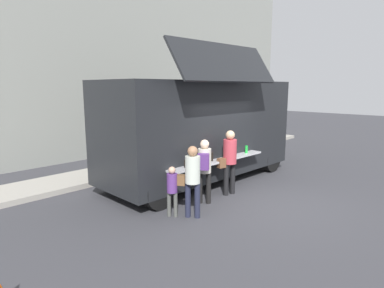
{
  "coord_description": "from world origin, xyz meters",
  "views": [
    {
      "loc": [
        -6.97,
        -4.1,
        2.89
      ],
      "look_at": [
        -0.45,
        2.11,
        1.3
      ],
      "focal_mm": 30.32,
      "sensor_mm": 36.0,
      "label": 1
    }
  ],
  "objects_px": {
    "trash_bin": "(229,140)",
    "child_near_queue": "(172,187)",
    "food_truck_main": "(201,127)",
    "customer_rear_waiting": "(192,176)",
    "customer_front_ordering": "(229,157)",
    "customer_mid_with_backpack": "(204,165)"
  },
  "relations": [
    {
      "from": "trash_bin",
      "to": "child_near_queue",
      "type": "xyz_separation_m",
      "value": [
        -7.08,
        -3.8,
        0.22
      ]
    },
    {
      "from": "food_truck_main",
      "to": "customer_rear_waiting",
      "type": "relative_size",
      "value": 3.94
    },
    {
      "from": "customer_front_ordering",
      "to": "customer_mid_with_backpack",
      "type": "distance_m",
      "value": 0.99
    },
    {
      "from": "trash_bin",
      "to": "customer_rear_waiting",
      "type": "bearing_deg",
      "value": -148.59
    },
    {
      "from": "customer_front_ordering",
      "to": "customer_mid_with_backpack",
      "type": "bearing_deg",
      "value": 101.71
    },
    {
      "from": "food_truck_main",
      "to": "customer_front_ordering",
      "type": "relative_size",
      "value": 3.66
    },
    {
      "from": "trash_bin",
      "to": "customer_rear_waiting",
      "type": "height_order",
      "value": "customer_rear_waiting"
    },
    {
      "from": "trash_bin",
      "to": "food_truck_main",
      "type": "bearing_deg",
      "value": -152.56
    },
    {
      "from": "customer_mid_with_backpack",
      "to": "child_near_queue",
      "type": "xyz_separation_m",
      "value": [
        -1.11,
        -0.03,
        -0.3
      ]
    },
    {
      "from": "food_truck_main",
      "to": "child_near_queue",
      "type": "height_order",
      "value": "food_truck_main"
    },
    {
      "from": "food_truck_main",
      "to": "child_near_queue",
      "type": "xyz_separation_m",
      "value": [
        -2.6,
        -1.48,
        -0.98
      ]
    },
    {
      "from": "trash_bin",
      "to": "customer_mid_with_backpack",
      "type": "distance_m",
      "value": 7.08
    },
    {
      "from": "customer_front_ordering",
      "to": "customer_mid_with_backpack",
      "type": "relative_size",
      "value": 1.08
    },
    {
      "from": "food_truck_main",
      "to": "trash_bin",
      "type": "distance_m",
      "value": 5.18
    },
    {
      "from": "food_truck_main",
      "to": "customer_front_ordering",
      "type": "height_order",
      "value": "food_truck_main"
    },
    {
      "from": "trash_bin",
      "to": "child_near_queue",
      "type": "distance_m",
      "value": 8.04
    },
    {
      "from": "customer_mid_with_backpack",
      "to": "food_truck_main",
      "type": "bearing_deg",
      "value": 8.63
    },
    {
      "from": "customer_rear_waiting",
      "to": "customer_mid_with_backpack",
      "type": "bearing_deg",
      "value": -6.81
    },
    {
      "from": "customer_mid_with_backpack",
      "to": "child_near_queue",
      "type": "relative_size",
      "value": 1.4
    },
    {
      "from": "trash_bin",
      "to": "customer_rear_waiting",
      "type": "xyz_separation_m",
      "value": [
        -6.8,
        -4.15,
        0.49
      ]
    },
    {
      "from": "customer_rear_waiting",
      "to": "child_near_queue",
      "type": "distance_m",
      "value": 0.52
    },
    {
      "from": "customer_front_ordering",
      "to": "food_truck_main",
      "type": "bearing_deg",
      "value": -6.24
    }
  ]
}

